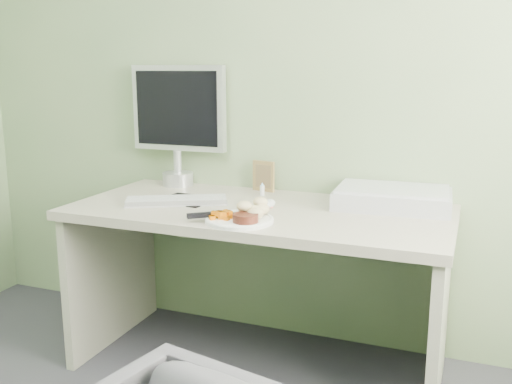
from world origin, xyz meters
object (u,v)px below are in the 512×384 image
at_px(scanner, 392,199).
at_px(desk, 259,249).
at_px(plate, 239,220).
at_px(monitor, 178,118).

bearing_deg(scanner, desk, -161.13).
xyz_separation_m(plate, scanner, (0.51, 0.45, 0.03)).
bearing_deg(desk, plate, -86.74).
bearing_deg(plate, desk, 93.26).
height_order(desk, monitor, monitor).
xyz_separation_m(plate, monitor, (-0.56, 0.56, 0.33)).
distance_m(scanner, monitor, 1.12).
xyz_separation_m(desk, plate, (0.01, -0.24, 0.19)).
relative_size(desk, scanner, 3.35).
height_order(scanner, monitor, monitor).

